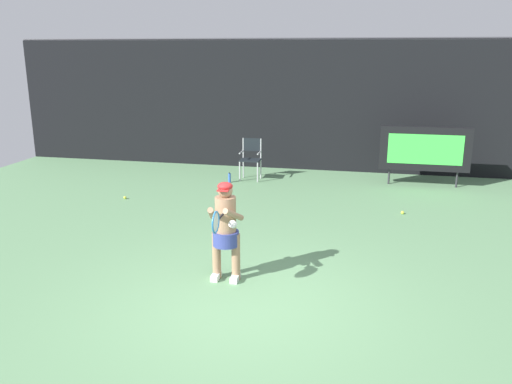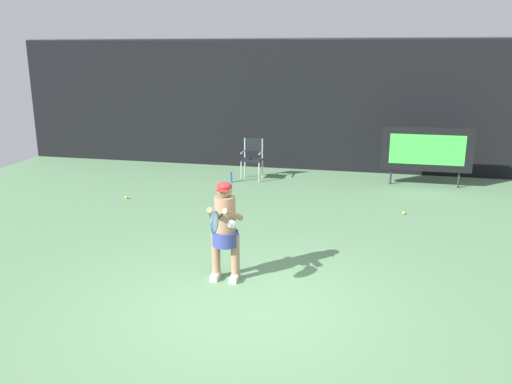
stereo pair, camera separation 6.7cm
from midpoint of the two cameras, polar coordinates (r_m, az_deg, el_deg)
ground at (r=7.14m, az=-1.33°, el=-12.91°), size 18.00×22.00×0.03m
backdrop_screen at (r=14.94m, az=6.88°, el=9.23°), size 18.00×0.12×3.66m
scoreboard at (r=13.79m, az=18.18°, el=4.45°), size 2.20×0.21×1.50m
umpire_chair at (r=13.87m, az=-0.25°, el=3.89°), size 0.52×0.44×1.08m
water_bottle at (r=13.65m, az=-2.59°, el=1.55°), size 0.07×0.07×0.27m
tennis_player at (r=7.76m, az=-3.14°, el=-3.81°), size 0.54×0.62×1.51m
tennis_racket at (r=7.14m, az=-4.19°, el=-3.23°), size 0.03×0.60×0.31m
tennis_ball_loose at (r=11.46m, az=15.90°, el=-2.20°), size 0.07×0.07×0.07m
tennis_ball_spare at (r=12.53m, az=-13.75°, el=-0.57°), size 0.07×0.07×0.07m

